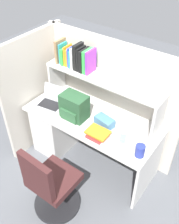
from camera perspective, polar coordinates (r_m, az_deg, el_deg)
name	(u,v)px	position (r m, az deg, el deg)	size (l,w,h in m)	color
ground_plane	(92,159)	(3.54, 0.49, -10.27)	(8.00, 8.00, 0.00)	#595B60
desk	(68,125)	(3.42, -4.78, -2.90)	(1.60, 0.70, 0.73)	silver
cubicle_partition_rear	(110,99)	(3.24, 4.49, 2.87)	(1.84, 0.05, 1.55)	#BCB5A8
cubicle_partition_left	(36,92)	(3.43, -11.57, 4.36)	(0.05, 1.06, 1.55)	#BCB5A8
overhead_hutch	(103,85)	(2.94, 2.89, 6.00)	(1.44, 0.28, 0.45)	beige
reference_books_on_shelf	(76,57)	(3.02, -2.94, 11.86)	(0.47, 0.18, 0.30)	olive
laptop	(52,100)	(3.23, -8.14, 2.51)	(0.35, 0.31, 0.22)	#B7BABF
backpack	(74,107)	(2.95, -3.41, 1.10)	(0.30, 0.23, 0.30)	#264C2D
computer_mouse	(123,139)	(2.77, 7.25, -5.83)	(0.06, 0.10, 0.03)	#7299C6
paper_cup	(132,140)	(2.73, 9.25, -6.12)	(0.08, 0.08, 0.09)	white
tissue_box	(104,122)	(2.90, 3.29, -2.12)	(0.22, 0.12, 0.10)	teal
snack_canister	(140,151)	(2.61, 10.97, -8.30)	(0.10, 0.10, 0.13)	navy
desk_book_stack	(98,133)	(2.78, 1.79, -4.68)	(0.24, 0.19, 0.08)	red
office_chair	(51,186)	(2.83, -8.41, -15.73)	(0.52, 0.52, 0.93)	black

